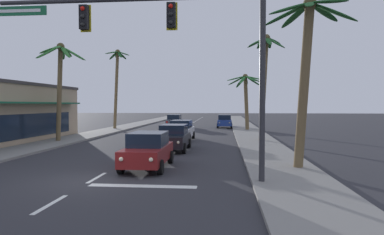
{
  "coord_description": "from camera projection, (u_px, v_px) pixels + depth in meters",
  "views": [
    {
      "loc": [
        5.17,
        -12.73,
        2.97
      ],
      "look_at": [
        3.21,
        8.0,
        2.2
      ],
      "focal_mm": 31.88,
      "sensor_mm": 36.0,
      "label": 1
    }
  ],
  "objects": [
    {
      "name": "sidewalk_left",
      "position": [
        93.0,
        134.0,
        33.89
      ],
      "size": [
        3.2,
        110.0,
        0.14
      ],
      "primitive_type": "cube",
      "color": "gray",
      "rests_on": "ground"
    },
    {
      "name": "palm_left_second",
      "position": [
        60.0,
        69.0,
        26.86
      ],
      "size": [
        4.0,
        4.22,
        7.86
      ],
      "color": "brown",
      "rests_on": "ground"
    },
    {
      "name": "lane_markings",
      "position": [
        175.0,
        135.0,
        33.22
      ],
      "size": [
        4.28,
        87.67,
        0.01
      ],
      "color": "silver",
      "rests_on": "ground"
    },
    {
      "name": "traffic_signal_mast",
      "position": [
        177.0,
        38.0,
        12.77
      ],
      "size": [
        10.64,
        0.41,
        7.59
      ],
      "color": "#2D2D33",
      "rests_on": "ground"
    },
    {
      "name": "sedan_parked_nearest_kerb",
      "position": [
        225.0,
        121.0,
        44.37
      ],
      "size": [
        1.97,
        4.46,
        1.68
      ],
      "color": "navy",
      "rests_on": "ground"
    },
    {
      "name": "sedan_lead_at_stop_bar",
      "position": [
        148.0,
        150.0,
        16.0
      ],
      "size": [
        1.96,
        4.46,
        1.68
      ],
      "color": "maroon",
      "rests_on": "ground"
    },
    {
      "name": "palm_right_third",
      "position": [
        246.0,
        90.0,
        39.05
      ],
      "size": [
        4.57,
        4.58,
        6.53
      ],
      "color": "brown",
      "rests_on": "ground"
    },
    {
      "name": "sidewalk_right",
      "position": [
        252.0,
        135.0,
        32.42
      ],
      "size": [
        3.2,
        110.0,
        0.14
      ],
      "primitive_type": "cube",
      "color": "gray",
      "rests_on": "ground"
    },
    {
      "name": "palm_right_nearest",
      "position": [
        306.0,
        53.0,
        15.27
      ],
      "size": [
        4.06,
        4.09,
        7.8
      ],
      "color": "brown",
      "rests_on": "ground"
    },
    {
      "name": "ground_plane",
      "position": [
        91.0,
        181.0,
        13.26
      ],
      "size": [
        220.0,
        220.0,
        0.0
      ],
      "primitive_type": "plane",
      "color": "#2D2D33"
    },
    {
      "name": "sedan_third_in_queue",
      "position": [
        174.0,
        137.0,
        22.31
      ],
      "size": [
        1.98,
        4.46,
        1.68
      ],
      "color": "black",
      "rests_on": "ground"
    },
    {
      "name": "sedan_oncoming_far",
      "position": [
        175.0,
        121.0,
        45.49
      ],
      "size": [
        1.97,
        4.46,
        1.68
      ],
      "color": "#4C515B",
      "rests_on": "ground"
    },
    {
      "name": "sedan_fifth_in_queue",
      "position": [
        181.0,
        130.0,
        28.67
      ],
      "size": [
        2.02,
        4.48,
        1.68
      ],
      "color": "silver",
      "rests_on": "ground"
    },
    {
      "name": "palm_right_second",
      "position": [
        265.0,
        66.0,
        27.14
      ],
      "size": [
        3.06,
        3.11,
        8.59
      ],
      "color": "brown",
      "rests_on": "ground"
    },
    {
      "name": "palm_left_third",
      "position": [
        117.0,
        76.0,
        40.95
      ],
      "size": [
        2.91,
        3.08,
        9.63
      ],
      "color": "brown",
      "rests_on": "ground"
    }
  ]
}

